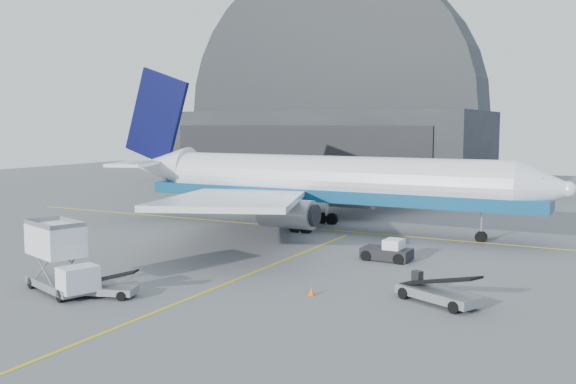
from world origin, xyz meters
The scene contains 9 objects.
ground centered at (0.00, 0.00, 0.00)m, with size 200.00×200.00×0.00m, color #565659.
taxi_lines centered at (0.00, 12.67, 0.01)m, with size 80.00×42.12×0.02m.
hangar centered at (-22.00, 64.95, 9.54)m, with size 50.00×28.30×28.00m.
airliner centered at (-4.37, 20.37, 4.53)m, with size 46.16×44.76×16.20m.
catering_truck centered at (-7.68, -7.99, 2.02)m, with size 6.17×3.92×3.98m.
pushback_tug centered at (6.73, 9.63, 0.62)m, with size 3.61×2.19×1.64m.
belt_loader_a centered at (-4.78, -7.68, 0.50)m, with size 4.32×2.58×1.63m.
belt_loader_b centered at (12.84, -0.04, 0.62)m, with size 5.22×3.62×2.00m.
traffic_cone centered at (5.91, -1.72, 0.25)m, with size 0.37×0.37×0.53m.
Camera 1 is at (21.63, -34.90, 9.98)m, focal length 40.00 mm.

